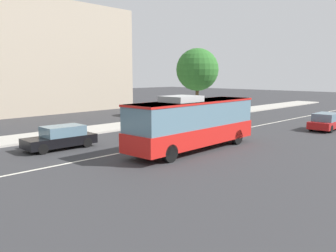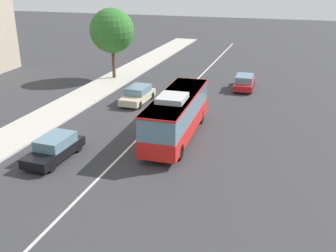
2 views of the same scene
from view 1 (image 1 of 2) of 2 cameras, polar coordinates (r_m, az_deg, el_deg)
ground_plane at (r=26.66m, az=5.06°, el=-1.87°), size 160.00×160.00×0.00m
sidewalk_kerb at (r=32.71m, az=-6.63°, el=0.13°), size 80.00×3.75×0.14m
lane_centre_line at (r=26.66m, az=5.06°, el=-1.86°), size 76.00×0.16×0.01m
transit_bus at (r=22.02m, az=4.13°, el=0.75°), size 10.08×2.82×3.46m
sedan_beige at (r=30.95m, az=4.30°, el=0.92°), size 4.54×1.90×1.46m
sedan_red at (r=33.06m, az=24.41°, el=0.66°), size 4.56×1.96×1.46m
sedan_black at (r=23.52m, az=-17.02°, el=-1.79°), size 4.55×1.93×1.46m
street_tree_kerbside_left at (r=39.95m, az=4.80°, el=9.10°), size 4.76×4.76×7.66m
office_block_background at (r=50.74m, az=-23.44°, el=10.02°), size 26.96×17.30×13.60m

